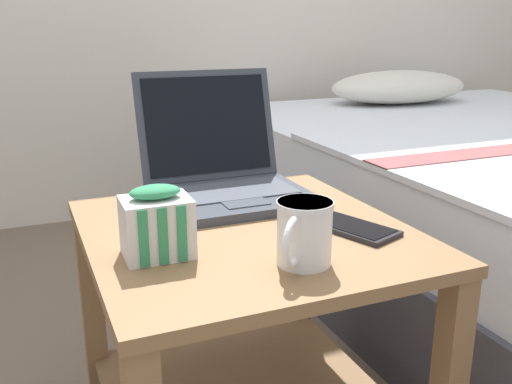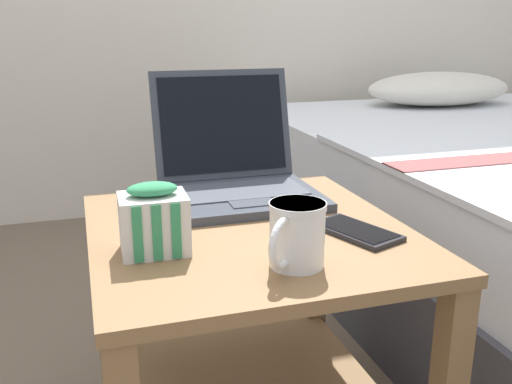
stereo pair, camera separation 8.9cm
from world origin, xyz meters
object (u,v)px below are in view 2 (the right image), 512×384
(mug_front_left, at_px, (296,232))
(snack_bag, at_px, (154,221))
(cell_phone, at_px, (356,231))
(laptop, at_px, (235,172))

(mug_front_left, bearing_deg, snack_bag, 148.38)
(snack_bag, xyz_separation_m, cell_phone, (0.34, -0.02, -0.05))
(mug_front_left, height_order, snack_bag, snack_bag)
(laptop, bearing_deg, cell_phone, -64.55)
(snack_bag, distance_m, cell_phone, 0.35)
(mug_front_left, relative_size, snack_bag, 0.95)
(laptop, distance_m, snack_bag, 0.34)
(cell_phone, bearing_deg, laptop, 115.45)
(laptop, relative_size, mug_front_left, 2.90)
(laptop, height_order, mug_front_left, laptop)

